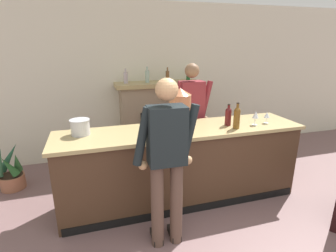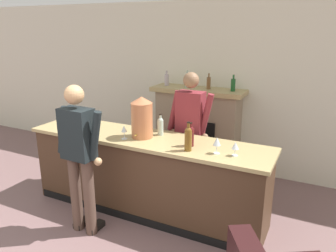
# 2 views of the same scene
# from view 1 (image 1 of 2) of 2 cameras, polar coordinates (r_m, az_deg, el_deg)

# --- Properties ---
(wall_back_panel) EXTENTS (12.00, 0.07, 2.75)m
(wall_back_panel) POSITION_cam_1_polar(r_m,az_deg,el_deg) (4.92, -4.10, 9.70)
(wall_back_panel) COLOR silver
(wall_back_panel) RESTS_ON ground_plane
(bar_counter) EXTENTS (3.15, 0.73, 1.02)m
(bar_counter) POSITION_cam_1_polar(r_m,az_deg,el_deg) (3.50, 3.00, -8.47)
(bar_counter) COLOR #442D1D
(bar_counter) RESTS_ON ground_plane
(fireplace_stone) EXTENTS (1.51, 0.52, 1.66)m
(fireplace_stone) POSITION_cam_1_polar(r_m,az_deg,el_deg) (4.84, -2.12, 1.49)
(fireplace_stone) COLOR gray
(fireplace_stone) RESTS_ON ground_plane
(potted_plant_corner) EXTENTS (0.38, 0.40, 0.66)m
(potted_plant_corner) POSITION_cam_1_polar(r_m,az_deg,el_deg) (4.50, -31.05, -8.62)
(potted_plant_corner) COLOR #9F6246
(potted_plant_corner) RESTS_ON ground_plane
(person_customer) EXTENTS (0.66, 0.31, 1.75)m
(person_customer) POSITION_cam_1_polar(r_m,az_deg,el_deg) (2.55, -0.28, -7.23)
(person_customer) COLOR brown
(person_customer) RESTS_ON ground_plane
(person_bartender) EXTENTS (0.66, 0.30, 1.77)m
(person_bartender) POSITION_cam_1_polar(r_m,az_deg,el_deg) (3.97, 5.01, 2.02)
(person_bartender) COLOR #4E482B
(person_bartender) RESTS_ON ground_plane
(copper_dispenser) EXTENTS (0.27, 0.31, 0.51)m
(copper_dispenser) POSITION_cam_1_polar(r_m,az_deg,el_deg) (3.21, 2.65, 3.71)
(copper_dispenser) COLOR #BC6D45
(copper_dispenser) RESTS_ON bar_counter
(ice_bucket_steel) EXTENTS (0.23, 0.23, 0.18)m
(ice_bucket_steel) POSITION_cam_1_polar(r_m,az_deg,el_deg) (3.22, -18.57, -0.22)
(ice_bucket_steel) COLOR silver
(ice_bucket_steel) RESTS_ON bar_counter
(wine_bottle_merlot_tall) EXTENTS (0.08, 0.08, 0.28)m
(wine_bottle_merlot_tall) POSITION_cam_1_polar(r_m,az_deg,el_deg) (3.49, 12.98, 2.21)
(wine_bottle_merlot_tall) COLOR #541517
(wine_bottle_merlot_tall) RESTS_ON bar_counter
(wine_bottle_port_short) EXTENTS (0.08, 0.08, 0.27)m
(wine_bottle_port_short) POSITION_cam_1_polar(r_m,az_deg,el_deg) (3.46, 4.17, 2.41)
(wine_bottle_port_short) COLOR #A6BAAF
(wine_bottle_port_short) RESTS_ON bar_counter
(wine_bottle_chardonnay_pale) EXTENTS (0.08, 0.08, 0.33)m
(wine_bottle_chardonnay_pale) POSITION_cam_1_polar(r_m,az_deg,el_deg) (3.38, 14.76, 1.93)
(wine_bottle_chardonnay_pale) COLOR brown
(wine_bottle_chardonnay_pale) RESTS_ON bar_counter
(wine_glass_back_row) EXTENTS (0.07, 0.07, 0.17)m
(wine_glass_back_row) POSITION_cam_1_polar(r_m,az_deg,el_deg) (3.06, 0.72, 0.31)
(wine_glass_back_row) COLOR silver
(wine_glass_back_row) RESTS_ON bar_counter
(wine_glass_front_right) EXTENTS (0.08, 0.08, 0.15)m
(wine_glass_front_right) POSITION_cam_1_polar(r_m,az_deg,el_deg) (3.74, 20.72, 2.18)
(wine_glass_front_right) COLOR silver
(wine_glass_front_right) RESTS_ON bar_counter
(wine_glass_mid_counter) EXTENTS (0.08, 0.08, 0.19)m
(wine_glass_mid_counter) POSITION_cam_1_polar(r_m,az_deg,el_deg) (3.60, 18.52, 2.25)
(wine_glass_mid_counter) COLOR silver
(wine_glass_mid_counter) RESTS_ON bar_counter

